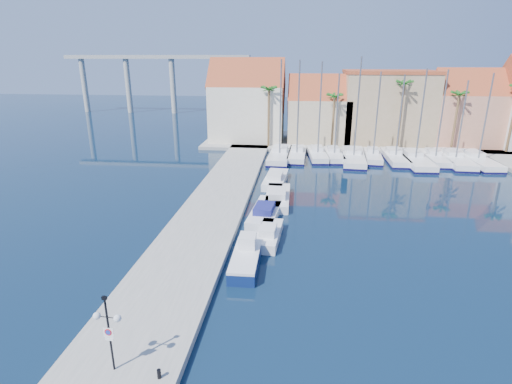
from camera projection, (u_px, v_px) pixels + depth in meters
The scene contains 30 objects.
ground at pixel (310, 303), 23.97m from camera, with size 260.00×260.00×0.00m, color #081A32.
quay_west at pixel (212, 211), 37.55m from camera, with size 6.00×77.00×0.50m, color gray.
shore_north at pixel (365, 142), 68.00m from camera, with size 54.00×16.00×0.50m, color gray.
lamp_post at pixel (108, 322), 17.44m from camera, with size 1.32×0.40×3.88m.
bollard at pixel (159, 374), 17.69m from camera, with size 0.18×0.18×0.45m, color black.
fishing_boat at pixel (246, 257), 28.16m from camera, with size 1.88×5.50×1.92m.
motorboat_west_0 at pixel (269, 235), 32.05m from camera, with size 2.08×5.51×1.40m.
motorboat_west_1 at pixel (265, 212), 36.73m from camera, with size 2.98×7.53×1.40m.
motorboat_west_2 at pixel (278, 197), 40.61m from camera, with size 2.43×7.38×1.40m.
motorboat_west_3 at pixel (276, 179), 46.64m from camera, with size 2.76×7.35×1.40m.
sailboat_0 at pixel (280, 155), 57.86m from camera, with size 3.28×10.99×13.74m.
sailboat_1 at pixel (297, 154), 58.04m from camera, with size 2.80×9.33×13.69m.
sailboat_2 at pixel (317, 154), 58.09m from camera, with size 3.02×9.01×13.45m.
sailboat_3 at pixel (334, 155), 57.73m from camera, with size 2.85×8.36×11.91m.
sailboat_4 at pixel (353, 157), 56.70m from camera, with size 3.84×11.63×14.12m.
sailboat_5 at pixel (373, 156), 57.08m from camera, with size 2.85×8.40×12.19m.
sailboat_6 at pixel (395, 157), 56.60m from camera, with size 2.61×9.84×11.85m.
sailboat_7 at pixel (414, 159), 55.34m from camera, with size 3.30×11.55×12.67m.
sailboat_8 at pixel (434, 158), 56.02m from camera, with size 2.39×8.95×12.50m.
sailboat_9 at pixel (454, 159), 55.53m from camera, with size 3.37×11.22×11.18m.
sailboat_10 at pixel (476, 160), 55.00m from camera, with size 3.46×10.91×12.11m.
building_0 at pixel (248, 104), 67.15m from camera, with size 12.30×9.00×13.50m.
building_1 at pixel (319, 112), 66.28m from camera, with size 10.30×8.00×11.00m.
building_2 at pixel (386, 107), 65.75m from camera, with size 14.20×10.20×11.50m.
building_3 at pixel (465, 111), 63.67m from camera, with size 10.30×8.00×12.00m.
palm_0 at pixel (269, 91), 61.20m from camera, with size 2.60×2.60×10.15m.
palm_1 at pixel (335, 98), 60.45m from camera, with size 2.60×2.60×9.15m.
palm_2 at pixel (404, 86), 58.79m from camera, with size 2.60×2.60×11.15m.
palm_3 at pixel (459, 96), 58.40m from camera, with size 2.60×2.60×9.65m.
viaduct at pixel (153, 72), 101.95m from camera, with size 48.00×2.20×14.45m.
Camera 1 is at (-0.95, -20.77, 14.07)m, focal length 28.00 mm.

